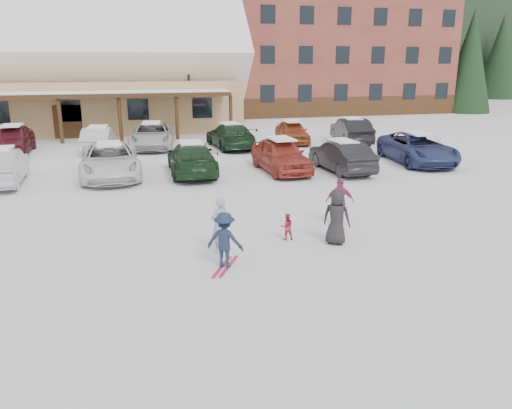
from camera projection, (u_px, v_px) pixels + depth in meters
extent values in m
plane|color=white|center=(254.00, 250.00, 13.66)|extent=(160.00, 160.00, 0.00)
cube|color=tan|center=(46.00, 105.00, 37.09)|extent=(28.00, 10.00, 3.60)
cube|color=#422814|center=(29.00, 96.00, 31.01)|extent=(25.20, 2.60, 0.25)
cube|color=white|center=(39.00, 53.00, 36.05)|extent=(29.12, 9.69, 9.69)
cube|color=maroon|center=(315.00, 51.00, 51.17)|extent=(24.00, 14.00, 12.00)
cube|color=maroon|center=(163.00, 66.00, 47.91)|extent=(7.00, 12.60, 9.00)
cube|color=#422814|center=(340.00, 107.00, 46.11)|extent=(24.00, 0.10, 1.80)
cylinder|color=black|center=(189.00, 91.00, 36.16)|extent=(0.16, 0.16, 5.79)
cube|color=black|center=(188.00, 47.00, 35.32)|extent=(0.50, 0.25, 0.25)
cylinder|color=black|center=(465.00, 105.00, 50.39)|extent=(0.60, 0.60, 1.32)
cone|color=black|center=(471.00, 47.00, 48.84)|extent=(4.84, 4.84, 9.90)
cylinder|color=black|center=(211.00, 102.00, 55.90)|extent=(0.60, 0.60, 1.08)
cone|color=black|center=(209.00, 60.00, 54.63)|extent=(3.96, 3.96, 8.10)
cylinder|color=black|center=(423.00, 95.00, 64.37)|extent=(0.60, 0.60, 1.38)
cone|color=black|center=(427.00, 48.00, 62.74)|extent=(5.06, 5.06, 10.35)
imported|color=#88A0BF|center=(220.00, 225.00, 13.32)|extent=(0.67, 0.58, 1.55)
imported|color=#B32E3B|center=(287.00, 227.00, 14.36)|extent=(0.41, 0.34, 0.79)
imported|color=#19243B|center=(225.00, 240.00, 12.34)|extent=(1.07, 0.91, 1.44)
cube|color=#B1193F|center=(225.00, 266.00, 12.53)|extent=(0.85, 1.32, 0.03)
imported|color=#A03165|center=(340.00, 202.00, 15.60)|extent=(0.95, 0.63, 1.51)
cube|color=#B1193F|center=(339.00, 224.00, 15.80)|extent=(0.64, 1.39, 0.03)
imported|color=black|center=(337.00, 217.00, 13.93)|extent=(0.92, 0.86, 1.57)
imported|color=#B4B3B8|center=(1.00, 167.00, 20.73)|extent=(1.79, 4.62, 1.50)
imported|color=white|center=(110.00, 161.00, 22.00)|extent=(2.70, 5.52, 1.51)
imported|color=#18351A|center=(192.00, 158.00, 22.64)|extent=(2.17, 5.05, 1.45)
imported|color=#A6362A|center=(281.00, 155.00, 23.16)|extent=(2.09, 4.65, 1.55)
imported|color=black|center=(341.00, 156.00, 23.23)|extent=(1.72, 4.43, 1.44)
imported|color=navy|center=(417.00, 148.00, 25.18)|extent=(3.03, 5.62, 1.50)
imported|color=maroon|center=(13.00, 139.00, 27.70)|extent=(1.92, 4.64, 1.57)
imported|color=silver|center=(99.00, 139.00, 28.30)|extent=(1.83, 4.41, 1.42)
imported|color=silver|center=(152.00, 135.00, 29.51)|extent=(3.01, 5.61, 1.50)
imported|color=#19341F|center=(230.00, 136.00, 29.52)|extent=(2.44, 5.15, 1.45)
imported|color=#A64823|center=(292.00, 132.00, 31.30)|extent=(1.97, 4.18, 1.38)
imported|color=black|center=(351.00, 131.00, 31.25)|extent=(2.36, 4.91, 1.55)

